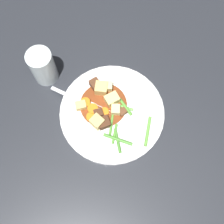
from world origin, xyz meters
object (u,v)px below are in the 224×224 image
(carrot_slice_2, at_px, (85,103))
(potato_chunk_1, at_px, (112,99))
(potato_chunk_3, at_px, (97,122))
(fork, at_px, (82,102))
(meat_chunk_0, at_px, (96,85))
(potato_chunk_2, at_px, (101,89))
(carrot_slice_3, at_px, (91,117))
(water_glass, at_px, (43,66))
(meat_chunk_1, at_px, (99,114))
(meat_chunk_2, at_px, (104,122))
(potato_chunk_5, at_px, (108,87))
(carrot_slice_1, at_px, (104,112))
(potato_chunk_4, at_px, (116,110))
(meat_chunk_3, at_px, (122,112))
(potato_chunk_0, at_px, (81,106))
(carrot_slice_0, at_px, (93,109))
(dinner_plate, at_px, (112,113))

(carrot_slice_2, relative_size, potato_chunk_1, 0.75)
(potato_chunk_3, distance_m, fork, 0.08)
(carrot_slice_2, xyz_separation_m, meat_chunk_0, (0.01, -0.05, 0.01))
(potato_chunk_1, bearing_deg, potato_chunk_2, -5.71)
(carrot_slice_3, bearing_deg, water_glass, -3.40)
(meat_chunk_1, height_order, meat_chunk_2, same)
(potato_chunk_5, bearing_deg, carrot_slice_1, 124.59)
(meat_chunk_1, bearing_deg, carrot_slice_3, 64.64)
(meat_chunk_2, bearing_deg, potato_chunk_2, -43.96)
(carrot_slice_2, bearing_deg, water_glass, 2.94)
(potato_chunk_3, distance_m, potato_chunk_4, 0.06)
(carrot_slice_2, height_order, meat_chunk_3, same)
(carrot_slice_1, distance_m, potato_chunk_4, 0.03)
(potato_chunk_0, height_order, potato_chunk_2, potato_chunk_2)
(carrot_slice_0, distance_m, meat_chunk_1, 0.02)
(meat_chunk_1, bearing_deg, carrot_slice_1, -118.70)
(meat_chunk_0, bearing_deg, carrot_slice_0, 125.85)
(water_glass, bearing_deg, meat_chunk_2, 179.58)
(meat_chunk_3, height_order, fork, meat_chunk_3)
(carrot_slice_3, xyz_separation_m, fork, (0.05, -0.02, -0.00))
(meat_chunk_3, bearing_deg, potato_chunk_3, 66.26)
(potato_chunk_3, bearing_deg, carrot_slice_1, -79.37)
(carrot_slice_3, height_order, potato_chunk_5, potato_chunk_5)
(dinner_plate, relative_size, carrot_slice_0, 10.03)
(meat_chunk_0, height_order, meat_chunk_3, meat_chunk_0)
(meat_chunk_0, xyz_separation_m, meat_chunk_2, (-0.09, 0.06, -0.00))
(carrot_slice_1, xyz_separation_m, meat_chunk_3, (-0.04, -0.03, 0.00))
(potato_chunk_5, distance_m, meat_chunk_3, 0.08)
(meat_chunk_1, xyz_separation_m, water_glass, (0.19, 0.01, 0.03))
(potato_chunk_2, bearing_deg, water_glass, 22.68)
(water_glass, bearing_deg, carrot_slice_2, -177.06)
(meat_chunk_0, distance_m, meat_chunk_3, 0.10)
(potato_chunk_2, xyz_separation_m, water_glass, (0.15, 0.06, 0.02))
(meat_chunk_1, bearing_deg, potato_chunk_5, -65.61)
(carrot_slice_2, height_order, potato_chunk_4, potato_chunk_4)
(carrot_slice_0, distance_m, potato_chunk_3, 0.04)
(fork, bearing_deg, potato_chunk_5, -108.74)
(meat_chunk_3, distance_m, water_glass, 0.24)
(carrot_slice_1, bearing_deg, carrot_slice_0, 25.94)
(carrot_slice_0, bearing_deg, fork, 4.90)
(potato_chunk_1, xyz_separation_m, potato_chunk_2, (0.04, -0.00, 0.00))
(potato_chunk_1, height_order, potato_chunk_4, potato_chunk_1)
(carrot_slice_3, xyz_separation_m, potato_chunk_3, (-0.02, 0.00, 0.01))
(meat_chunk_2, bearing_deg, carrot_slice_0, -10.97)
(potato_chunk_2, distance_m, meat_chunk_1, 0.07)
(potato_chunk_0, relative_size, potato_chunk_3, 0.90)
(carrot_slice_0, xyz_separation_m, carrot_slice_1, (-0.03, -0.01, -0.00))
(meat_chunk_1, bearing_deg, carrot_slice_0, -0.21)
(potato_chunk_0, xyz_separation_m, water_glass, (0.14, -0.01, 0.03))
(potato_chunk_0, bearing_deg, dinner_plate, -148.46)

